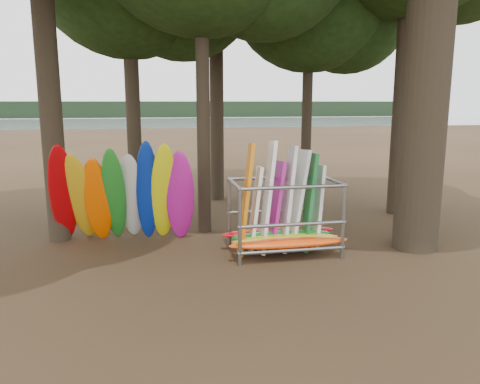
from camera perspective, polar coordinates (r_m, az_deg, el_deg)
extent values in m
plane|color=#47331E|center=(11.88, 2.12, -7.97)|extent=(120.00, 120.00, 0.00)
plane|color=gray|center=(71.09, -9.04, 7.69)|extent=(160.00, 160.00, 0.00)
cube|color=black|center=(120.98, -9.98, 9.88)|extent=(160.00, 4.00, 4.00)
cylinder|color=black|center=(13.99, -22.93, 20.28)|extent=(0.59, 0.59, 12.63)
cylinder|color=black|center=(16.39, -13.11, 14.37)|extent=(0.48, 0.48, 9.82)
cylinder|color=black|center=(18.72, -2.94, 19.20)|extent=(0.53, 0.53, 13.09)
cylinder|color=black|center=(18.21, 8.25, 13.26)|extent=(0.39, 0.39, 9.25)
cylinder|color=black|center=(13.84, -4.63, 16.85)|extent=(0.39, 0.39, 10.57)
cylinder|color=black|center=(17.11, 19.49, 17.96)|extent=(0.51, 0.51, 12.24)
ellipsoid|color=#B10408|center=(13.30, -20.76, -0.32)|extent=(0.89, 1.87, 2.96)
ellipsoid|color=gold|center=(13.33, -18.81, -0.72)|extent=(0.98, 1.88, 2.74)
ellipsoid|color=#FF5500|center=(13.17, -16.96, -1.03)|extent=(0.78, 1.40, 2.57)
ellipsoid|color=#217D24|center=(13.05, -15.09, -0.45)|extent=(0.64, 1.70, 2.85)
ellipsoid|color=silver|center=(13.27, -13.11, -0.59)|extent=(0.74, 1.47, 2.64)
ellipsoid|color=#0A2692|center=(13.03, -11.23, 0.05)|extent=(0.63, 1.24, 2.95)
ellipsoid|color=yellow|center=(12.99, -9.28, -0.07)|extent=(0.79, 1.39, 2.89)
ellipsoid|color=#AD168A|center=(12.97, -7.31, -0.51)|extent=(0.83, 1.01, 2.66)
ellipsoid|color=#FF4C0E|center=(11.69, 6.05, -6.18)|extent=(3.06, 0.55, 0.24)
ellipsoid|color=yellow|center=(11.96, 5.63, -5.78)|extent=(2.81, 0.55, 0.24)
ellipsoid|color=#1C7E25|center=(12.32, 5.10, -5.27)|extent=(2.67, 0.55, 0.24)
ellipsoid|color=red|center=(12.59, 4.73, -4.90)|extent=(3.11, 0.55, 0.24)
cube|color=orange|center=(11.78, 0.72, -0.98)|extent=(0.48, 0.78, 2.86)
cube|color=white|center=(12.08, 1.83, -2.18)|extent=(0.42, 0.74, 2.24)
cube|color=white|center=(11.90, 3.35, -0.73)|extent=(0.46, 0.79, 2.92)
cube|color=#A51B83|center=(12.22, 4.37, -1.74)|extent=(0.45, 0.77, 2.37)
cube|color=silver|center=(12.10, 5.85, -0.90)|extent=(0.43, 0.78, 2.78)
cube|color=silver|center=(12.28, 6.98, -1.00)|extent=(0.61, 0.82, 2.66)
cube|color=#17692E|center=(12.25, 8.40, -1.30)|extent=(0.43, 0.76, 2.58)
cube|color=white|center=(12.56, 9.30, -1.81)|extent=(0.33, 0.77, 2.25)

